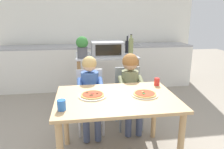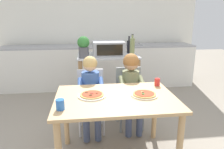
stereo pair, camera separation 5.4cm
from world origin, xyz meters
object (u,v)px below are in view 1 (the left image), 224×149
at_px(bottle_slim_sauce, 84,48).
at_px(toaster_oven, 107,48).
at_px(dining_chair_left, 90,96).
at_px(child_in_blue_striped_shirt, 90,87).
at_px(potted_herb_plant, 82,46).
at_px(bottle_brown_beer, 131,47).
at_px(dining_chair_right, 129,93).
at_px(pizza_plate_white, 93,95).
at_px(dining_table, 116,107).
at_px(pizza_plate_cream, 145,94).
at_px(drinking_cup_red, 157,82).
at_px(bottle_squat_spirits, 127,46).
at_px(drinking_cup_blue, 62,105).
at_px(kitchen_island_cart, 106,73).
at_px(child_in_olive_shirt, 131,82).

bearing_deg(bottle_slim_sauce, toaster_oven, -20.19).
relative_size(dining_chair_left, child_in_blue_striped_shirt, 0.81).
relative_size(bottle_slim_sauce, potted_herb_plant, 0.79).
bearing_deg(bottle_brown_beer, dining_chair_right, -106.12).
relative_size(bottle_brown_beer, pizza_plate_white, 1.18).
bearing_deg(dining_table, toaster_oven, 86.92).
xyz_separation_m(dining_chair_left, child_in_blue_striped_shirt, (0.00, -0.12, 0.17)).
relative_size(bottle_slim_sauce, dining_table, 0.21).
bearing_deg(pizza_plate_cream, drinking_cup_red, 51.20).
xyz_separation_m(potted_herb_plant, child_in_blue_striped_shirt, (0.08, -0.57, -0.43)).
xyz_separation_m(bottle_squat_spirits, child_in_blue_striped_shirt, (-0.66, -0.89, -0.37)).
height_order(pizza_plate_white, pizza_plate_cream, same).
distance_m(bottle_slim_sauce, drinking_cup_red, 1.42).
bearing_deg(dining_chair_right, pizza_plate_cream, -90.01).
bearing_deg(toaster_oven, pizza_plate_white, -103.64).
relative_size(bottle_brown_beer, pizza_plate_cream, 1.26).
bearing_deg(pizza_plate_white, bottle_squat_spirits, 64.97).
relative_size(bottle_slim_sauce, drinking_cup_red, 2.82).
height_order(bottle_squat_spirits, drinking_cup_blue, bottle_squat_spirits).
xyz_separation_m(bottle_brown_beer, dining_chair_left, (-0.63, -0.40, -0.57)).
distance_m(dining_table, pizza_plate_white, 0.27).
relative_size(dining_table, pizza_plate_cream, 4.49).
bearing_deg(pizza_plate_white, bottle_brown_beer, 58.71).
relative_size(dining_table, drinking_cup_blue, 12.87).
relative_size(dining_chair_right, drinking_cup_red, 9.25).
xyz_separation_m(kitchen_island_cart, dining_chair_left, (-0.29, -0.63, -0.12)).
distance_m(child_in_blue_striped_shirt, child_in_olive_shirt, 0.53).
height_order(kitchen_island_cart, toaster_oven, toaster_oven).
distance_m(potted_herb_plant, dining_table, 1.26).
bearing_deg(bottle_brown_beer, dining_table, -110.02).
height_order(dining_chair_right, pizza_plate_white, dining_chair_right).
bearing_deg(dining_table, potted_herb_plant, 105.36).
bearing_deg(kitchen_island_cart, potted_herb_plant, -152.81).
distance_m(child_in_olive_shirt, drinking_cup_red, 0.41).
bearing_deg(drinking_cup_blue, kitchen_island_cart, 69.62).
bearing_deg(kitchen_island_cart, drinking_cup_blue, -110.38).
distance_m(potted_herb_plant, pizza_plate_cream, 1.33).
bearing_deg(bottle_slim_sauce, child_in_olive_shirt, -55.21).
bearing_deg(child_in_olive_shirt, potted_herb_plant, 139.62).
xyz_separation_m(drinking_cup_red, drinking_cup_blue, (-1.04, -0.52, 0.00)).
bearing_deg(child_in_blue_striped_shirt, pizza_plate_white, -90.02).
height_order(bottle_brown_beer, child_in_olive_shirt, bottle_brown_beer).
xyz_separation_m(bottle_brown_beer, drinking_cup_blue, (-0.92, -1.32, -0.28)).
bearing_deg(pizza_plate_cream, dining_chair_left, 127.63).
relative_size(toaster_oven, bottle_slim_sauce, 1.94).
distance_m(pizza_plate_white, pizza_plate_cream, 0.53).
distance_m(bottle_brown_beer, potted_herb_plant, 0.71).
bearing_deg(pizza_plate_white, child_in_blue_striped_shirt, 89.98).
bearing_deg(kitchen_island_cart, bottle_squat_spirits, 20.85).
xyz_separation_m(dining_chair_left, child_in_olive_shirt, (0.53, -0.07, 0.20)).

